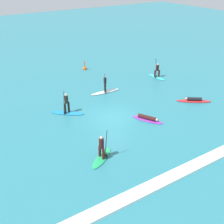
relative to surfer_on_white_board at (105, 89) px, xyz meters
The scene contains 9 objects.
ground_plane 5.50m from the surfer_on_white_board, 116.14° to the right, with size 120.00×120.00×0.00m, color teal.
surfer_on_white_board is the anchor object (origin of this frame).
surfer_on_teal_board 7.31m from the surfer_on_white_board, ahead, with size 0.89×2.59×2.36m.
surfer_on_purple_board 7.02m from the surfer_on_white_board, 91.71° to the right, with size 1.89×2.82×0.41m.
surfer_on_blue_board 5.73m from the surfer_on_white_board, 158.12° to the right, with size 2.75×2.58×2.12m.
surfer_on_red_board 8.83m from the surfer_on_white_board, 48.12° to the right, with size 3.06×2.56×0.42m.
surfer_on_green_board 11.42m from the surfer_on_white_board, 123.46° to the right, with size 2.56×2.06×2.21m.
marker_buoy 7.68m from the surfer_on_white_board, 77.01° to the left, with size 0.50×0.50×1.19m.
wave_crest 13.87m from the surfer_on_white_board, 100.03° to the right, with size 19.65×0.90×0.18m, color white.
Camera 1 is at (-12.37, -18.70, 11.94)m, focal length 47.32 mm.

